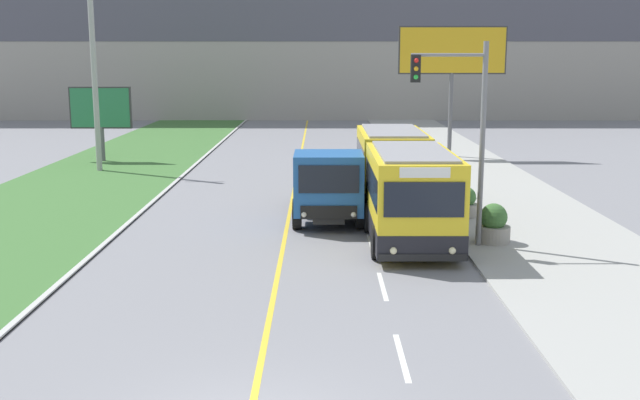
# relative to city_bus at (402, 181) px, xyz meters

# --- Properties ---
(lane_marking_centre) EXTENTS (2.88, 140.00, 0.01)m
(lane_marking_centre) POSITION_rel_city_bus_xyz_m (-3.64, -13.72, -1.52)
(lane_marking_centre) COLOR gold
(lane_marking_centre) RESTS_ON ground_plane
(apartment_block_background) EXTENTS (80.00, 8.04, 20.17)m
(apartment_block_background) POSITION_rel_city_bus_xyz_m (-3.96, 46.37, 8.56)
(apartment_block_background) COLOR gray
(apartment_block_background) RESTS_ON ground_plane
(city_bus) EXTENTS (2.64, 12.09, 2.99)m
(city_bus) POSITION_rel_city_bus_xyz_m (0.00, 0.00, 0.00)
(city_bus) COLOR yellow
(city_bus) RESTS_ON ground_plane
(dump_truck) EXTENTS (2.44, 6.31, 2.58)m
(dump_truck) POSITION_rel_city_bus_xyz_m (-2.53, 0.17, -0.23)
(dump_truck) COLOR black
(dump_truck) RESTS_ON ground_plane
(utility_pole_far) EXTENTS (1.80, 0.28, 10.49)m
(utility_pole_far) POSITION_rel_city_bus_xyz_m (-14.14, 12.20, 3.78)
(utility_pole_far) COLOR #9E9E99
(utility_pole_far) RESTS_ON ground_plane
(traffic_light_mast) EXTENTS (2.28, 0.32, 6.24)m
(traffic_light_mast) POSITION_rel_city_bus_xyz_m (1.44, -3.42, 2.43)
(traffic_light_mast) COLOR slate
(traffic_light_mast) RESTS_ON ground_plane
(billboard_large) EXTENTS (6.12, 0.24, 7.45)m
(billboard_large) POSITION_rel_city_bus_xyz_m (4.68, 17.33, 4.32)
(billboard_large) COLOR #59595B
(billboard_large) RESTS_ON ground_plane
(billboard_small) EXTENTS (3.40, 0.24, 4.14)m
(billboard_small) POSITION_rel_city_bus_xyz_m (-14.96, 15.72, 1.34)
(billboard_small) COLOR #59595B
(billboard_small) RESTS_ON ground_plane
(planter_round_near) EXTENTS (1.06, 1.06, 1.23)m
(planter_round_near) POSITION_rel_city_bus_xyz_m (2.59, -3.07, -0.90)
(planter_round_near) COLOR gray
(planter_round_near) RESTS_ON sidewalk_right
(planter_round_second) EXTENTS (0.92, 0.92, 1.08)m
(planter_round_second) POSITION_rel_city_bus_xyz_m (2.46, 0.76, -0.97)
(planter_round_second) COLOR gray
(planter_round_second) RESTS_ON sidewalk_right
(planter_round_third) EXTENTS (1.03, 1.03, 1.17)m
(planter_round_third) POSITION_rel_city_bus_xyz_m (2.63, 4.58, -0.93)
(planter_round_third) COLOR gray
(planter_round_third) RESTS_ON sidewalk_right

